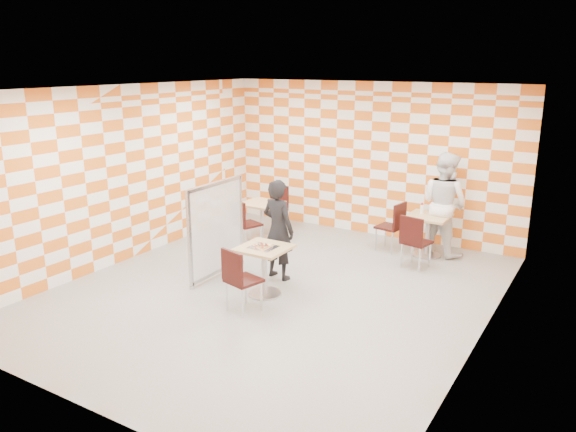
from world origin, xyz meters
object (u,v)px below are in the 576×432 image
(chair_main_front, at_px, (238,276))
(man_white, at_px, (444,204))
(chair_second_front, at_px, (414,238))
(soda_bottle, at_px, (437,210))
(partition, at_px, (217,229))
(chair_second_side, at_px, (394,223))
(chair_empty_near, at_px, (243,220))
(sport_bottle, at_px, (422,209))
(man_dark, at_px, (278,230))
(chair_empty_far, at_px, (277,205))
(empty_table, at_px, (262,215))
(main_table, at_px, (264,262))
(second_table, at_px, (428,229))

(chair_main_front, relative_size, man_white, 0.50)
(chair_second_front, distance_m, soda_bottle, 0.91)
(partition, bearing_deg, soda_bottle, 45.43)
(chair_second_side, bearing_deg, chair_second_front, -48.41)
(chair_empty_near, bearing_deg, sport_bottle, 25.96)
(man_dark, bearing_deg, sport_bottle, -114.84)
(chair_second_side, height_order, sport_bottle, sport_bottle)
(man_white, bearing_deg, chair_empty_far, 29.69)
(chair_empty_near, relative_size, sport_bottle, 4.62)
(empty_table, height_order, soda_bottle, soda_bottle)
(main_table, distance_m, chair_empty_near, 2.19)
(soda_bottle, bearing_deg, partition, -134.57)
(second_table, bearing_deg, main_table, -117.42)
(main_table, distance_m, soda_bottle, 3.46)
(chair_empty_near, height_order, chair_empty_far, same)
(chair_main_front, relative_size, chair_empty_far, 1.00)
(man_white, bearing_deg, partition, 70.90)
(main_table, xyz_separation_m, man_dark, (-0.19, 0.69, 0.30))
(second_table, distance_m, chair_empty_near, 3.32)
(chair_main_front, distance_m, sport_bottle, 3.94)
(chair_second_front, relative_size, sport_bottle, 4.62)
(sport_bottle, distance_m, soda_bottle, 0.27)
(empty_table, bearing_deg, chair_second_front, -0.53)
(chair_second_side, height_order, soda_bottle, soda_bottle)
(chair_empty_far, bearing_deg, main_table, -60.99)
(man_dark, relative_size, soda_bottle, 7.00)
(chair_empty_near, xyz_separation_m, man_dark, (1.32, -0.89, 0.26))
(second_table, bearing_deg, soda_bottle, 30.38)
(chair_second_front, distance_m, chair_empty_far, 3.22)
(chair_empty_far, distance_m, man_white, 3.34)
(empty_table, bearing_deg, second_table, 13.74)
(chair_second_side, xyz_separation_m, chair_empty_near, (-2.43, -1.27, 0.00))
(main_table, relative_size, chair_empty_far, 0.81)
(chair_second_side, bearing_deg, man_dark, -117.35)
(man_dark, height_order, soda_bottle, man_dark)
(main_table, distance_m, chair_second_side, 3.00)
(sport_bottle, relative_size, soda_bottle, 0.87)
(chair_empty_near, relative_size, chair_empty_far, 1.00)
(chair_empty_far, bearing_deg, man_dark, -57.22)
(chair_empty_near, bearing_deg, man_white, 27.35)
(chair_second_front, height_order, chair_second_side, same)
(empty_table, xyz_separation_m, sport_bottle, (2.89, 0.79, 0.33))
(sport_bottle, bearing_deg, main_table, -114.75)
(empty_table, bearing_deg, chair_empty_near, -89.50)
(chair_second_front, height_order, chair_empty_near, same)
(man_white, distance_m, soda_bottle, 0.24)
(chair_second_front, bearing_deg, partition, -143.62)
(chair_empty_near, height_order, sport_bottle, sport_bottle)
(chair_empty_far, bearing_deg, chair_second_front, -12.98)
(second_table, height_order, chair_empty_far, chair_empty_far)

